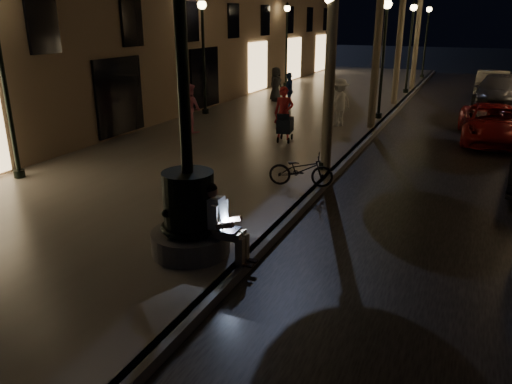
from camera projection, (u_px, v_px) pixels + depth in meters
The scene contains 23 objects.
ground at pixel (380, 128), 19.89m from camera, with size 120.00×120.00×0.00m, color black.
cobble_lane at pixel (461, 134), 18.75m from camera, with size 6.00×45.00×0.02m, color black.
promenade at pixel (287, 118), 21.37m from camera, with size 8.00×45.00×0.20m, color slate.
curb_strip at pixel (381, 125), 19.86m from camera, with size 0.25×45.00×0.20m, color #59595B.
fountain_lamppost at pixel (189, 199), 8.64m from camera, with size 1.40×1.40×5.21m.
seated_man_laptop at pixel (220, 220), 8.50m from camera, with size 0.99×0.34×1.36m.
lamp_curb_a at pixel (329, 56), 12.88m from camera, with size 0.36×0.36×4.81m.
lamp_curb_b at pixel (384, 42), 19.79m from camera, with size 0.36×0.36×4.81m.
lamp_curb_c at pixel (411, 36), 26.70m from camera, with size 0.36×0.36×4.81m.
lamp_curb_d at pixel (427, 32), 33.61m from camera, with size 0.36×0.36×4.81m.
lamp_left_a at pixel (0, 58), 12.12m from camera, with size 0.36×0.36×4.81m.
lamp_left_b at pixel (203, 41), 20.75m from camera, with size 0.36×0.36×4.81m.
lamp_left_c at pixel (287, 34), 29.39m from camera, with size 0.36×0.36×4.81m.
stroller at pixel (285, 125), 16.72m from camera, with size 0.57×1.10×1.10m.
car_third at pixel (493, 124), 17.55m from camera, with size 2.11×4.58×1.27m, color maroon.
car_rear at pixel (498, 92), 24.01m from camera, with size 2.13×5.24×1.52m, color #2F2F34.
car_fifth at pixel (491, 86), 26.35m from camera, with size 1.58×4.52×1.49m, color gray.
pedestrian_red at pixel (284, 113), 16.91m from camera, with size 0.65×0.43×1.79m, color #B32326.
pedestrian_pink at pixel (190, 108), 17.96m from camera, with size 0.86×0.67×1.76m, color #D8728A.
pedestrian_white at pixel (339, 103), 18.97m from camera, with size 1.17×0.67×1.81m, color silver.
pedestrian_blue at pixel (289, 90), 22.82m from camera, with size 0.94×0.39×1.61m, color #27478F.
pedestrian_dark at pixel (276, 84), 24.71m from camera, with size 0.81×0.53×1.66m, color #36373B.
bicycle at pixel (301, 170), 12.33m from camera, with size 0.55×1.59×0.83m, color black.
Camera 1 is at (3.33, -4.95, 4.20)m, focal length 35.00 mm.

